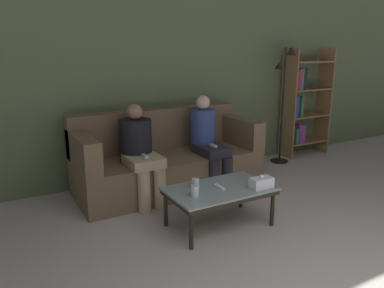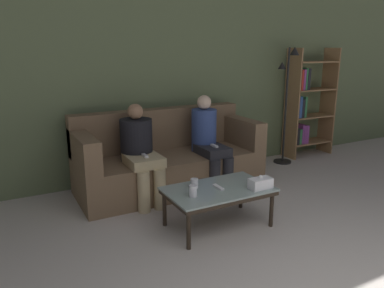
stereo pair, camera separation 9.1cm
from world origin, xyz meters
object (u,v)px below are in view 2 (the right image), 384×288
seated_person_left_end (140,149)px  seated_person_mid_left (208,140)px  couch (168,160)px  bookshelf (306,105)px  coffee_table (218,192)px  standing_lamp (287,93)px  game_remote (218,187)px  cup_near_left (193,191)px  cup_near_right (194,183)px  tissue_box (260,183)px

seated_person_left_end → seated_person_mid_left: seated_person_mid_left is taller
couch → bookshelf: bookshelf is taller
coffee_table → seated_person_left_end: 1.08m
seated_person_left_end → seated_person_mid_left: bearing=-0.6°
coffee_table → seated_person_left_end: size_ratio=0.92×
seated_person_mid_left → coffee_table: bearing=-115.3°
couch → standing_lamp: standing_lamp is taller
game_remote → bookshelf: size_ratio=0.09×
standing_lamp → coffee_table: bearing=-146.4°
cup_near_left → seated_person_mid_left: bearing=53.3°
game_remote → cup_near_left: bearing=-167.9°
cup_near_right → seated_person_mid_left: seated_person_mid_left is taller
seated_person_left_end → seated_person_mid_left: (0.87, -0.01, 0.01)m
tissue_box → cup_near_right: bearing=151.1°
coffee_table → couch: bearing=89.2°
cup_near_right → bookshelf: 3.04m
cup_near_left → seated_person_left_end: size_ratio=0.10×
standing_lamp → seated_person_mid_left: 1.63m
game_remote → bookshelf: bookshelf is taller
seated_person_left_end → tissue_box: bearing=-56.4°
seated_person_left_end → game_remote: bearing=-66.5°
tissue_box → standing_lamp: size_ratio=0.13×
coffee_table → tissue_box: bearing=-28.6°
tissue_box → bookshelf: bookshelf is taller
cup_near_left → standing_lamp: 2.74m
coffee_table → tissue_box: tissue_box is taller
tissue_box → standing_lamp: 2.30m
cup_near_right → tissue_box: 0.62m
cup_near_right → coffee_table: bearing=-29.2°
coffee_table → seated_person_mid_left: bearing=64.7°
seated_person_mid_left → cup_near_left: bearing=-126.7°
seated_person_left_end → seated_person_mid_left: 0.87m
cup_near_right → seated_person_mid_left: 1.08m
couch → game_remote: (-0.02, -1.18, 0.05)m
tissue_box → standing_lamp: (1.63, 1.51, 0.60)m
coffee_table → seated_person_left_end: seated_person_left_end is taller
bookshelf → cup_near_right: bearing=-153.5°
coffee_table → game_remote: (0.00, 0.00, 0.05)m
couch → tissue_box: bearing=-76.4°
cup_near_right → seated_person_left_end: 0.90m
couch → coffee_table: 1.18m
tissue_box → game_remote: tissue_box is taller
couch → bookshelf: bearing=6.4°
couch → bookshelf: 2.54m
coffee_table → seated_person_mid_left: seated_person_mid_left is taller
standing_lamp → game_remote: bearing=-146.4°
cup_near_left → seated_person_mid_left: seated_person_mid_left is taller
tissue_box → seated_person_left_end: 1.40m
cup_near_right → bookshelf: bookshelf is taller
couch → cup_near_left: couch is taller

